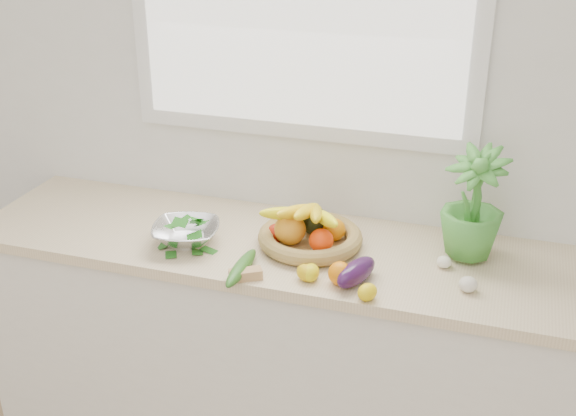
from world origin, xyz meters
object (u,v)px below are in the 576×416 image
(eggplant, at_px, (356,272))
(colander_with_spinach, at_px, (186,229))
(apple, at_px, (277,233))
(potted_herb, at_px, (473,202))
(cucumber, at_px, (241,268))
(fruit_basket, at_px, (309,232))

(eggplant, xyz_separation_m, colander_with_spinach, (-0.63, 0.07, 0.02))
(apple, bearing_deg, potted_herb, 8.02)
(cucumber, relative_size, potted_herb, 0.67)
(eggplant, bearing_deg, fruit_basket, 136.94)
(apple, xyz_separation_m, colander_with_spinach, (-0.30, -0.11, 0.03))
(colander_with_spinach, bearing_deg, eggplant, -6.65)
(cucumber, bearing_deg, colander_with_spinach, 152.53)
(eggplant, distance_m, fruit_basket, 0.29)
(apple, xyz_separation_m, potted_herb, (0.66, 0.09, 0.17))
(colander_with_spinach, bearing_deg, fruit_basket, 17.09)
(potted_herb, bearing_deg, apple, -171.98)
(apple, height_order, colander_with_spinach, colander_with_spinach)
(eggplant, xyz_separation_m, potted_herb, (0.33, 0.28, 0.17))
(apple, distance_m, colander_with_spinach, 0.32)
(colander_with_spinach, bearing_deg, potted_herb, 12.18)
(apple, xyz_separation_m, fruit_basket, (0.12, 0.01, 0.02))
(eggplant, bearing_deg, cucumber, -170.59)
(potted_herb, relative_size, colander_with_spinach, 1.32)
(apple, relative_size, eggplant, 0.37)
(potted_herb, bearing_deg, fruit_basket, -171.73)
(apple, xyz_separation_m, cucumber, (-0.04, -0.25, -0.01))
(apple, relative_size, potted_herb, 0.19)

